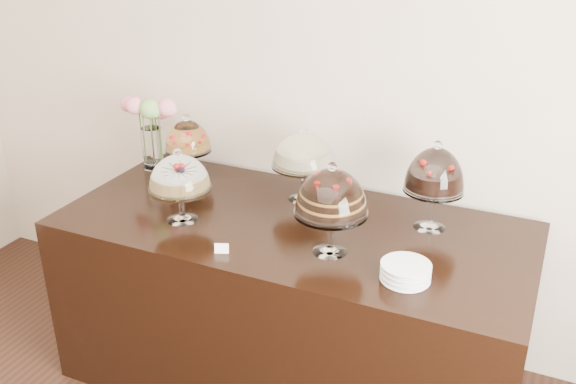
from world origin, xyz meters
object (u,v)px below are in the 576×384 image
at_px(flower_vase, 151,122).
at_px(cake_stand_choco_layer, 331,195).
at_px(cake_stand_dark_choco, 435,174).
at_px(cake_stand_fruit_tart, 188,139).
at_px(display_counter, 292,303).
at_px(cake_stand_sugar_sponge, 179,176).
at_px(plate_stack, 406,272).
at_px(cake_stand_cheesecake, 304,153).

bearing_deg(flower_vase, cake_stand_choco_layer, -21.17).
height_order(cake_stand_dark_choco, cake_stand_fruit_tart, cake_stand_dark_choco).
xyz_separation_m(display_counter, cake_stand_fruit_tart, (-0.73, 0.27, 0.67)).
xyz_separation_m(cake_stand_fruit_tart, flower_vase, (-0.25, 0.03, 0.05)).
bearing_deg(cake_stand_fruit_tart, cake_stand_dark_choco, -1.98).
relative_size(cake_stand_sugar_sponge, plate_stack, 1.84).
height_order(cake_stand_cheesecake, cake_stand_fruit_tart, cake_stand_cheesecake).
distance_m(cake_stand_choco_layer, plate_stack, 0.43).
bearing_deg(flower_vase, display_counter, -17.08).
bearing_deg(cake_stand_choco_layer, cake_stand_fruit_tart, 155.57).
relative_size(display_counter, cake_stand_fruit_tart, 6.16).
xyz_separation_m(cake_stand_sugar_sponge, cake_stand_choco_layer, (0.74, 0.00, 0.04)).
bearing_deg(cake_stand_fruit_tart, cake_stand_choco_layer, -24.43).
xyz_separation_m(cake_stand_choco_layer, plate_stack, (0.35, -0.09, -0.23)).
distance_m(cake_stand_cheesecake, flower_vase, 0.93).
distance_m(cake_stand_cheesecake, cake_stand_fruit_tart, 0.67).
relative_size(cake_stand_sugar_sponge, cake_stand_cheesecake, 0.94).
bearing_deg(plate_stack, cake_stand_choco_layer, 165.75).
bearing_deg(plate_stack, display_counter, 156.29).
bearing_deg(display_counter, cake_stand_fruit_tart, 159.70).
bearing_deg(display_counter, cake_stand_cheesecake, 102.56).
distance_m(cake_stand_sugar_sponge, flower_vase, 0.69).
relative_size(cake_stand_sugar_sponge, cake_stand_dark_choco, 0.84).
distance_m(cake_stand_sugar_sponge, cake_stand_cheesecake, 0.62).
relative_size(flower_vase, plate_stack, 2.18).
relative_size(cake_stand_cheesecake, plate_stack, 1.96).
relative_size(display_counter, flower_vase, 5.20).
xyz_separation_m(cake_stand_choco_layer, cake_stand_fruit_tart, (-0.99, 0.45, -0.05)).
distance_m(cake_stand_sugar_sponge, plate_stack, 1.12).
xyz_separation_m(cake_stand_cheesecake, flower_vase, (-0.93, 0.04, 0.03)).
height_order(cake_stand_cheesecake, flower_vase, flower_vase).
xyz_separation_m(display_counter, cake_stand_dark_choco, (0.59, 0.22, 0.72)).
bearing_deg(cake_stand_dark_choco, cake_stand_sugar_sponge, -159.47).
relative_size(cake_stand_sugar_sponge, cake_stand_fruit_tart, 1.00).
bearing_deg(flower_vase, cake_stand_cheesecake, -2.26).
bearing_deg(plate_stack, flower_vase, 160.32).
bearing_deg(cake_stand_dark_choco, plate_stack, -88.12).
bearing_deg(flower_vase, cake_stand_fruit_tart, -7.17).
bearing_deg(flower_vase, plate_stack, -19.68).
xyz_separation_m(display_counter, cake_stand_sugar_sponge, (-0.49, -0.18, 0.67)).
bearing_deg(cake_stand_sugar_sponge, flower_vase, 135.77).
bearing_deg(cake_stand_cheesecake, cake_stand_dark_choco, -3.62).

